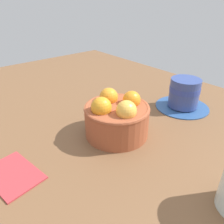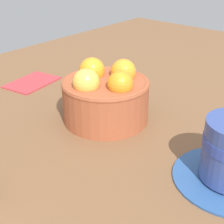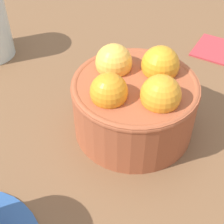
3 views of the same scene
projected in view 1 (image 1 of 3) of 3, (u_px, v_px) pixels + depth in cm
name	position (u px, v px, depth cm)	size (l,w,h in cm)	color
ground_plane	(117.00, 141.00, 54.10)	(149.30, 96.07, 4.41)	brown
terracotta_bowl	(117.00, 117.00, 50.78)	(15.03, 15.03, 10.38)	#9E4C2D
coffee_cup	(184.00, 95.00, 63.30)	(15.33, 15.33, 8.76)	#2B5089
folded_napkin	(13.00, 174.00, 40.85)	(11.33, 7.67, 0.60)	#B23338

